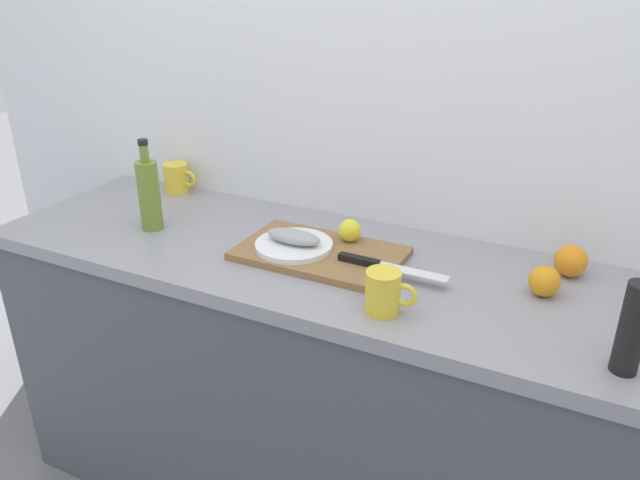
{
  "coord_description": "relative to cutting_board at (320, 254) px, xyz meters",
  "views": [
    {
      "loc": [
        0.62,
        -1.32,
        1.62
      ],
      "look_at": [
        -0.04,
        -0.0,
        0.95
      ],
      "focal_mm": 34.18,
      "sensor_mm": 36.0,
      "label": 1
    }
  ],
  "objects": [
    {
      "name": "orange_1",
      "position": [
        0.61,
        0.19,
        0.03
      ],
      "size": [
        0.08,
        0.08,
        0.08
      ],
      "primitive_type": "sphere",
      "color": "orange",
      "rests_on": "kitchen_counter"
    },
    {
      "name": "white_plate",
      "position": [
        -0.07,
        -0.02,
        0.02
      ],
      "size": [
        0.21,
        0.21,
        0.01
      ],
      "primitive_type": "cylinder",
      "color": "white",
      "rests_on": "cutting_board"
    },
    {
      "name": "orange_0",
      "position": [
        0.57,
        0.05,
        0.03
      ],
      "size": [
        0.07,
        0.07,
        0.07
      ],
      "primitive_type": "sphere",
      "color": "orange",
      "rests_on": "kitchen_counter"
    },
    {
      "name": "kitchen_counter",
      "position": [
        0.04,
        0.0,
        -0.46
      ],
      "size": [
        2.0,
        0.6,
        0.9
      ],
      "color": "#4C5159",
      "rests_on": "ground_plane"
    },
    {
      "name": "chef_knife",
      "position": [
        0.18,
        -0.03,
        0.02
      ],
      "size": [
        0.29,
        0.04,
        0.02
      ],
      "rotation": [
        0.0,
        0.0,
        -0.01
      ],
      "color": "silver",
      "rests_on": "cutting_board"
    },
    {
      "name": "olive_oil_bottle",
      "position": [
        -0.53,
        -0.05,
        0.1
      ],
      "size": [
        0.06,
        0.06,
        0.27
      ],
      "color": "olive",
      "rests_on": "kitchen_counter"
    },
    {
      "name": "back_wall",
      "position": [
        0.04,
        0.33,
        0.34
      ],
      "size": [
        3.2,
        0.05,
        2.5
      ],
      "primitive_type": "cube",
      "color": "white",
      "rests_on": "ground_plane"
    },
    {
      "name": "lemon_0",
      "position": [
        0.05,
        0.09,
        0.04
      ],
      "size": [
        0.06,
        0.06,
        0.06
      ],
      "primitive_type": "sphere",
      "color": "yellow",
      "rests_on": "cutting_board"
    },
    {
      "name": "coffee_mug_0",
      "position": [
        -0.67,
        0.24,
        0.04
      ],
      "size": [
        0.12,
        0.08,
        0.1
      ],
      "color": "yellow",
      "rests_on": "kitchen_counter"
    },
    {
      "name": "fish_fillet",
      "position": [
        -0.07,
        -0.02,
        0.04
      ],
      "size": [
        0.16,
        0.07,
        0.04
      ],
      "primitive_type": "ellipsoid",
      "color": "#999E99",
      "rests_on": "white_plate"
    },
    {
      "name": "pepper_mill",
      "position": [
        0.75,
        -0.19,
        0.09
      ],
      "size": [
        0.05,
        0.05,
        0.19
      ],
      "primitive_type": "cylinder",
      "color": "black",
      "rests_on": "kitchen_counter"
    },
    {
      "name": "coffee_mug_1",
      "position": [
        0.25,
        -0.19,
        0.04
      ],
      "size": [
        0.12,
        0.08,
        0.1
      ],
      "color": "yellow",
      "rests_on": "kitchen_counter"
    },
    {
      "name": "cutting_board",
      "position": [
        0.0,
        0.0,
        0.0
      ],
      "size": [
        0.44,
        0.26,
        0.02
      ],
      "primitive_type": "cube",
      "color": "olive",
      "rests_on": "kitchen_counter"
    }
  ]
}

